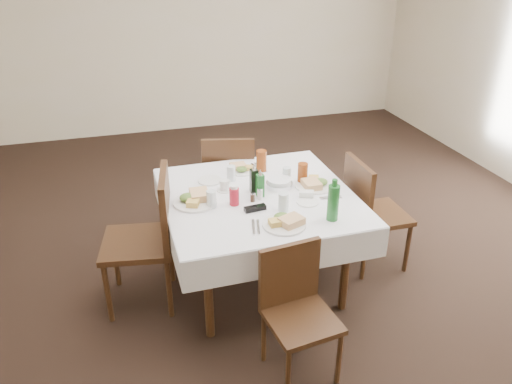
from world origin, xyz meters
TOP-DOWN VIEW (x-y plane):
  - ground_plane at (0.00, 0.00)m, footprint 7.00×7.00m
  - room_shell at (0.00, 0.00)m, footprint 6.04×7.04m
  - dining_table at (-0.19, -0.21)m, footprint 1.38×1.38m
  - chair_north at (-0.22, 0.60)m, footprint 0.54×0.54m
  - chair_south at (-0.21, -1.09)m, footprint 0.44×0.44m
  - chair_east at (0.71, -0.23)m, footprint 0.44×0.44m
  - chair_west at (-0.98, -0.21)m, footprint 0.56×0.56m
  - meal_north at (-0.20, 0.23)m, footprint 0.23×0.23m
  - meal_south at (-0.14, -0.67)m, footprint 0.28×0.28m
  - meal_east at (0.25, -0.20)m, footprint 0.29×0.29m
  - meal_west at (-0.65, -0.20)m, footprint 0.31×0.31m
  - side_plate_a at (-0.48, 0.11)m, footprint 0.18×0.18m
  - side_plate_b at (0.11, -0.42)m, footprint 0.15×0.15m
  - water_n at (-0.32, 0.08)m, footprint 0.06×0.06m
  - water_s at (-0.09, -0.48)m, footprint 0.07×0.07m
  - water_e at (0.08, -0.05)m, footprint 0.06×0.06m
  - water_w at (-0.55, -0.30)m, footprint 0.07×0.07m
  - iced_tea_a at (-0.05, 0.19)m, footprint 0.08×0.08m
  - iced_tea_b at (0.19, -0.11)m, footprint 0.08×0.08m
  - bread_basket at (-0.00, -0.13)m, footprint 0.20×0.20m
  - oil_cruet_dark at (-0.21, -0.15)m, footprint 0.05×0.05m
  - oil_cruet_green at (-0.18, -0.23)m, footprint 0.05×0.05m
  - ketchup_bottle at (-0.39, -0.30)m, footprint 0.07×0.07m
  - salt_shaker at (-0.20, -0.28)m, footprint 0.04×0.04m
  - pepper_shaker at (-0.26, -0.30)m, footprint 0.03×0.03m
  - coffee_mug at (-0.41, -0.07)m, footprint 0.11×0.11m
  - sunglasses at (-0.28, -0.43)m, footprint 0.16×0.07m
  - green_bottle at (0.18, -0.68)m, footprint 0.08×0.08m
  - sugar_caddy at (0.13, -0.35)m, footprint 0.12×0.09m
  - cutlery_n at (-0.05, 0.23)m, footprint 0.09×0.21m
  - cutlery_s at (-0.33, -0.65)m, footprint 0.09×0.19m
  - cutlery_e at (0.29, -0.41)m, footprint 0.16×0.06m
  - cutlery_w at (-0.64, -0.06)m, footprint 0.18×0.07m

SIDE VIEW (x-z plane):
  - ground_plane at x=0.00m, z-range 0.00..0.00m
  - chair_south at x=-0.21m, z-range 0.06..0.89m
  - chair_east at x=0.71m, z-range 0.07..0.99m
  - chair_north at x=-0.22m, z-range 0.07..1.00m
  - chair_west at x=-0.98m, z-range 0.07..1.10m
  - dining_table at x=-0.19m, z-range 0.30..1.06m
  - cutlery_e at x=0.29m, z-range 0.76..0.77m
  - cutlery_w at x=-0.64m, z-range 0.76..0.77m
  - cutlery_s at x=-0.33m, z-range 0.76..0.77m
  - cutlery_n at x=-0.05m, z-range 0.76..0.77m
  - side_plate_b at x=0.11m, z-range 0.76..0.77m
  - side_plate_a at x=-0.48m, z-range 0.76..0.78m
  - sunglasses at x=-0.28m, z-range 0.76..0.79m
  - meal_north at x=-0.20m, z-range 0.76..0.81m
  - meal_south at x=-0.14m, z-range 0.76..0.82m
  - meal_east at x=0.25m, z-range 0.76..0.82m
  - meal_west at x=-0.65m, z-range 0.75..0.82m
  - sugar_caddy at x=0.13m, z-range 0.76..0.82m
  - bread_basket at x=0.00m, z-range 0.76..0.83m
  - pepper_shaker at x=-0.26m, z-range 0.76..0.83m
  - coffee_mug at x=-0.41m, z-range 0.76..0.84m
  - salt_shaker at x=-0.20m, z-range 0.76..0.85m
  - water_e at x=0.08m, z-range 0.76..0.88m
  - water_n at x=-0.32m, z-range 0.76..0.88m
  - water_w at x=-0.55m, z-range 0.76..0.89m
  - water_s at x=-0.09m, z-range 0.76..0.89m
  - ketchup_bottle at x=-0.39m, z-range 0.76..0.90m
  - iced_tea_b at x=0.19m, z-range 0.76..0.92m
  - iced_tea_a at x=-0.05m, z-range 0.76..0.93m
  - oil_cruet_green at x=-0.18m, z-range 0.75..0.96m
  - oil_cruet_dark at x=-0.21m, z-range 0.75..0.97m
  - green_bottle at x=0.18m, z-range 0.75..1.04m
  - room_shell at x=0.00m, z-range 0.31..3.11m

